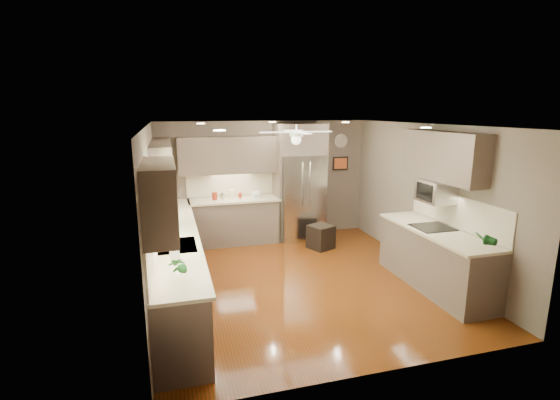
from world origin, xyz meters
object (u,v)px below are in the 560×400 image
canister_b (222,196)px  bowl (257,196)px  potted_plant_right (485,239)px  refrigerator (300,184)px  soap_bottle (167,234)px  microwave (436,191)px  canister_a (215,196)px  stool (321,237)px  potted_plant_left (177,266)px  canister_c (231,194)px  paper_towel (174,249)px  canister_d (240,195)px

canister_b → bowl: (0.71, -0.03, -0.04)m
potted_plant_right → refrigerator: refrigerator is taller
potted_plant_right → soap_bottle: bearing=158.8°
canister_b → soap_bottle: soap_bottle is taller
canister_b → refrigerator: refrigerator is taller
microwave → refrigerator: bearing=116.1°
canister_a → potted_plant_right: 4.99m
bowl → stool: size_ratio=0.42×
soap_bottle → potted_plant_right: (3.96, -1.54, 0.06)m
canister_b → bowl: 0.71m
canister_b → refrigerator: size_ratio=0.05×
soap_bottle → potted_plant_left: bearing=-85.7°
stool → potted_plant_right: bearing=-72.2°
canister_b → canister_c: canister_c is taller
canister_b → canister_a: bearing=-174.9°
refrigerator → paper_towel: refrigerator is taller
potted_plant_left → stool: 4.27m
canister_b → potted_plant_left: bearing=-104.4°
microwave → stool: bearing=120.5°
canister_d → paper_towel: paper_towel is taller
potted_plant_left → paper_towel: bearing=91.6°
potted_plant_right → paper_towel: bearing=169.2°
canister_a → microwave: size_ratio=0.29×
refrigerator → paper_towel: size_ratio=8.26×
soap_bottle → refrigerator: (2.76, 2.40, 0.15)m
soap_bottle → paper_towel: paper_towel is taller
microwave → stool: (-1.14, 1.93, -1.24)m
potted_plant_left → soap_bottle: bearing=94.3°
canister_c → soap_bottle: size_ratio=1.01×
soap_bottle → refrigerator: refrigerator is taller
soap_bottle → microwave: (4.09, -0.31, 0.44)m
stool → paper_towel: paper_towel is taller
microwave → potted_plant_right: bearing=-95.9°
stool → paper_towel: (-2.86, -2.42, 0.84)m
canister_d → soap_bottle: size_ratio=0.56×
potted_plant_right → stool: bearing=107.8°
canister_c → potted_plant_right: size_ratio=0.62×
soap_bottle → canister_d: bearing=59.2°
canister_a → soap_bottle: (-0.95, -2.44, 0.02)m
canister_d → canister_b: bearing=-176.2°
canister_d → soap_bottle: 2.89m
canister_c → bowl: bearing=-8.4°
canister_a → potted_plant_left: 3.97m
bowl → canister_c: bearing=171.6°
canister_a → canister_d: size_ratio=1.50×
potted_plant_right → microwave: size_ratio=0.57×
potted_plant_left → canister_b: bearing=75.6°
canister_a → canister_c: bearing=9.1°
stool → canister_a: bearing=157.8°
canister_a → potted_plant_left: (-0.84, -3.88, 0.08)m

